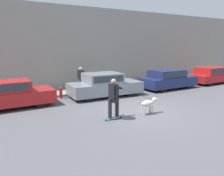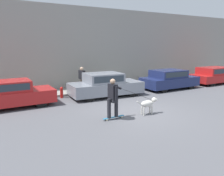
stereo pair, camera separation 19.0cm
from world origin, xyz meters
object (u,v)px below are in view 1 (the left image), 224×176
object	(u,v)px
parked_car_1	(105,85)
skateboarder	(114,97)
parked_car_3	(212,75)
dog	(148,104)
fire_hydrant	(61,92)
parked_car_0	(9,95)
parked_car_2	(168,79)
pedestrian_with_bag	(81,78)

from	to	relation	value
parked_car_1	skateboarder	bearing A→B (deg)	-110.71
parked_car_3	dog	bearing A→B (deg)	-158.12
parked_car_1	fire_hydrant	bearing A→B (deg)	163.44
parked_car_0	parked_car_3	world-z (taller)	parked_car_0
parked_car_3	dog	distance (m)	10.45
parked_car_1	skateboarder	distance (m)	4.21
dog	fire_hydrant	distance (m)	5.43
parked_car_2	fire_hydrant	xyz separation A→B (m)	(-7.42, 0.78, -0.30)
parked_car_1	parked_car_2	xyz separation A→B (m)	(4.99, -0.00, -0.01)
parked_car_1	parked_car_0	bearing A→B (deg)	-178.73
fire_hydrant	parked_car_1	bearing A→B (deg)	-17.80
parked_car_2	skateboarder	bearing A→B (deg)	-150.95
parked_car_1	parked_car_3	distance (m)	9.75
parked_car_3	skateboarder	size ratio (longest dim) A/B	1.75
dog	fire_hydrant	bearing A→B (deg)	118.25
parked_car_2	pedestrian_with_bag	size ratio (longest dim) A/B	2.68
skateboarder	pedestrian_with_bag	xyz separation A→B (m)	(0.69, 5.41, 0.03)
parked_car_3	parked_car_2	bearing A→B (deg)	179.27
parked_car_1	skateboarder	xyz separation A→B (m)	(-1.57, -3.89, 0.29)
skateboarder	dog	bearing A→B (deg)	-7.97
parked_car_0	dog	world-z (taller)	parked_car_0
parked_car_1	pedestrian_with_bag	world-z (taller)	pedestrian_with_bag
parked_car_0	skateboarder	xyz separation A→B (m)	(3.58, -3.89, 0.31)
parked_car_2	skateboarder	distance (m)	7.63
parked_car_1	parked_car_3	world-z (taller)	parked_car_1
parked_car_3	skateboarder	distance (m)	11.97
parked_car_3	fire_hydrant	distance (m)	12.21
fire_hydrant	parked_car_0	bearing A→B (deg)	-163.92
parked_car_3	pedestrian_with_bag	distance (m)	10.74
pedestrian_with_bag	fire_hydrant	bearing A→B (deg)	-7.27
parked_car_3	skateboarder	xyz separation A→B (m)	(-11.32, -3.89, 0.31)
parked_car_3	parked_car_0	bearing A→B (deg)	179.27
pedestrian_with_bag	skateboarder	bearing A→B (deg)	49.93
skateboarder	parked_car_3	bearing A→B (deg)	15.36
skateboarder	parked_car_2	bearing A→B (deg)	27.07
parked_car_3	skateboarder	world-z (taller)	skateboarder
parked_car_2	dog	world-z (taller)	parked_car_2
skateboarder	pedestrian_with_bag	world-z (taller)	skateboarder
parked_car_1	dog	bearing A→B (deg)	-87.27
parked_car_0	parked_car_3	size ratio (longest dim) A/B	0.95
dog	skateboarder	size ratio (longest dim) A/B	0.44
parked_car_2	fire_hydrant	bearing A→B (deg)	172.36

